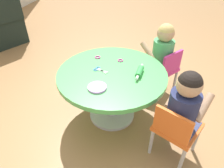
# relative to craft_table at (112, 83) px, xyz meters

# --- Properties ---
(ground_plane) EXTENTS (10.00, 10.00, 0.00)m
(ground_plane) POSITION_rel_craft_table_xyz_m (0.00, 0.00, -0.40)
(ground_plane) COLOR #9E7247
(craft_table) EXTENTS (0.95, 0.95, 0.51)m
(craft_table) POSITION_rel_craft_table_xyz_m (0.00, 0.00, 0.00)
(craft_table) COLOR silver
(craft_table) RESTS_ON ground
(child_chair_left) EXTENTS (0.41, 0.41, 0.54)m
(child_chair_left) POSITION_rel_craft_table_xyz_m (-0.34, -0.56, -0.09)
(child_chair_left) COLOR #B7B7BC
(child_chair_left) RESTS_ON ground
(seated_child_left) EXTENTS (0.43, 0.40, 0.51)m
(seated_child_left) POSITION_rel_craft_table_xyz_m (-0.30, -0.58, 0.13)
(seated_child_left) COLOR #3F4772
(seated_child_left) RESTS_ON ground
(child_chair_right) EXTENTS (0.42, 0.42, 0.54)m
(child_chair_right) POSITION_rel_craft_table_xyz_m (0.49, -0.44, -0.09)
(child_chair_right) COLOR #B7B7BC
(child_chair_right) RESTS_ON ground
(seated_child_right) EXTENTS (0.43, 0.44, 0.51)m
(seated_child_right) POSITION_rel_craft_table_xyz_m (0.51, -0.41, 0.13)
(seated_child_right) COLOR #3F4772
(seated_child_right) RESTS_ON ground
(rolling_pin) EXTENTS (0.23, 0.06, 0.05)m
(rolling_pin) POSITION_rel_craft_table_xyz_m (0.02, -0.23, 0.14)
(rolling_pin) COLOR green
(rolling_pin) RESTS_ON craft_table
(craft_scissors) EXTENTS (0.10, 0.14, 0.01)m
(craft_scissors) POSITION_rel_craft_table_xyz_m (0.01, 0.12, 0.11)
(craft_scissors) COLOR silver
(craft_scissors) RESTS_ON craft_table
(playdough_blob_0) EXTENTS (0.15, 0.15, 0.02)m
(playdough_blob_0) POSITION_rel_craft_table_xyz_m (-0.25, 0.06, 0.12)
(playdough_blob_0) COLOR #CC99E5
(playdough_blob_0) RESTS_ON craft_table
(cookie_cutter_0) EXTENTS (0.05, 0.05, 0.01)m
(cookie_cutter_0) POSITION_rel_craft_table_xyz_m (0.21, -0.03, 0.12)
(cookie_cutter_0) COLOR #D83FA5
(cookie_cutter_0) RESTS_ON craft_table
(cookie_cutter_1) EXTENTS (0.05, 0.05, 0.01)m
(cookie_cutter_1) POSITION_rel_craft_table_xyz_m (0.22, 0.19, 0.12)
(cookie_cutter_1) COLOR #D83FA5
(cookie_cutter_1) RESTS_ON craft_table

